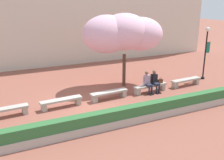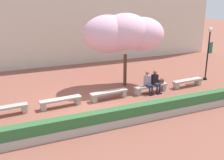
{
  "view_description": "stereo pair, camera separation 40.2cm",
  "coord_description": "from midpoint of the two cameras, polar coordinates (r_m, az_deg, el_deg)",
  "views": [
    {
      "loc": [
        -4.28,
        -12.1,
        5.25
      ],
      "look_at": [
        1.59,
        0.2,
        1.0
      ],
      "focal_mm": 42.0,
      "sensor_mm": 36.0,
      "label": 1
    },
    {
      "loc": [
        -3.91,
        -12.27,
        5.25
      ],
      "look_at": [
        1.59,
        0.2,
        1.0
      ],
      "focal_mm": 42.0,
      "sensor_mm": 36.0,
      "label": 2
    }
  ],
  "objects": [
    {
      "name": "cherry_tree_main",
      "position": [
        15.81,
        1.71,
        10.14
      ],
      "size": [
        4.92,
        2.92,
        4.45
      ],
      "color": "#513828",
      "rests_on": "ground"
    },
    {
      "name": "stone_bench_near_west",
      "position": [
        13.15,
        -23.15,
        -6.22
      ],
      "size": [
        2.14,
        0.54,
        0.45
      ],
      "color": "#ADA89E",
      "rests_on": "ground"
    },
    {
      "name": "person_seated_left",
      "position": [
        15.13,
        6.97,
        -0.32
      ],
      "size": [
        0.51,
        0.71,
        1.29
      ],
      "color": "black",
      "rests_on": "ground"
    },
    {
      "name": "stone_bench_far_east",
      "position": [
        16.96,
        15.14,
        -0.22
      ],
      "size": [
        2.14,
        0.54,
        0.45
      ],
      "color": "#ADA89E",
      "rests_on": "ground"
    },
    {
      "name": "lamp_post_with_banner",
      "position": [
        18.42,
        19.18,
        6.56
      ],
      "size": [
        0.54,
        0.28,
        3.49
      ],
      "color": "black",
      "rests_on": "ground"
    },
    {
      "name": "stone_bench_near_east",
      "position": [
        14.22,
        -1.43,
        -3.0
      ],
      "size": [
        2.14,
        0.54,
        0.45
      ],
      "color": "#ADA89E",
      "rests_on": "ground"
    },
    {
      "name": "planter_hedge_foreground",
      "position": [
        11.15,
        -1.3,
        -8.53
      ],
      "size": [
        19.06,
        0.5,
        0.8
      ],
      "color": "#ADA89E",
      "rests_on": "ground"
    },
    {
      "name": "stone_bench_center",
      "position": [
        13.44,
        -11.83,
        -4.63
      ],
      "size": [
        2.14,
        0.54,
        0.45
      ],
      "color": "#ADA89E",
      "rests_on": "ground"
    },
    {
      "name": "handbag",
      "position": [
        15.74,
        9.75,
        -0.2
      ],
      "size": [
        0.3,
        0.15,
        0.34
      ],
      "color": "brown",
      "rests_on": "stone_bench_east_end"
    },
    {
      "name": "ground_plane",
      "position": [
        13.88,
        -6.44,
        -5.01
      ],
      "size": [
        100.0,
        100.0,
        0.0
      ],
      "primitive_type": "plane",
      "color": "#8E5142"
    },
    {
      "name": "person_seated_right",
      "position": [
        15.4,
        8.58,
        -0.07
      ],
      "size": [
        0.51,
        0.7,
        1.29
      ],
      "color": "black",
      "rests_on": "ground"
    },
    {
      "name": "stone_bench_east_end",
      "position": [
        15.42,
        7.59,
        -1.51
      ],
      "size": [
        2.14,
        0.54,
        0.45
      ],
      "color": "#ADA89E",
      "rests_on": "ground"
    }
  ]
}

